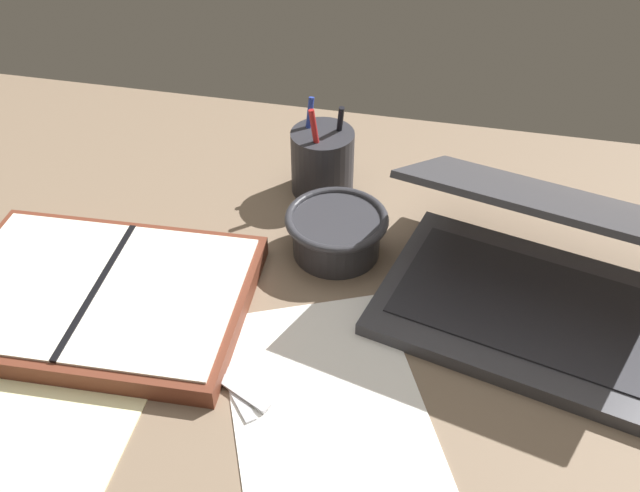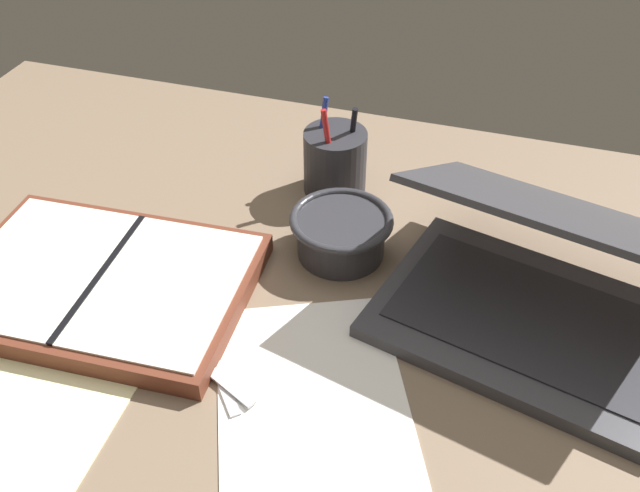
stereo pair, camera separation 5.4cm
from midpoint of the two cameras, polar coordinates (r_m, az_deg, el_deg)
name	(u,v)px [view 2 (the right image)]	position (r cm, az deg, el deg)	size (l,w,h in cm)	color
desk_top	(277,322)	(86.05, -1.64, -6.12)	(140.00, 100.00, 2.00)	#75604C
laptop	(538,285)	(86.40, 18.81, -3.01)	(39.63, 36.65, 18.10)	#38383D
bowl	(341,233)	(91.86, 3.39, 1.02)	(13.35, 13.35, 5.99)	#2D2D33
pen_cup	(335,162)	(102.47, 2.73, 6.72)	(9.01, 9.01, 14.36)	#28282D
planner	(103,283)	(90.47, -15.37, -2.93)	(36.93, 27.46, 3.10)	brown
scissors	(203,356)	(81.28, -7.48, -8.75)	(12.11, 10.72, 0.80)	#B7B7BC
paper_sheet_front	(312,396)	(77.41, 1.40, -11.94)	(19.94, 27.60, 0.16)	white
paper_sheet_beside_planner	(33,412)	(80.81, -20.16, -12.42)	(17.99, 23.42, 0.16)	#F4EFB2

